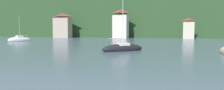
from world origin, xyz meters
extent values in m
cube|color=#264223|center=(0.00, 126.50, 9.78)|extent=(352.00, 56.49, 19.57)
ellipsoid|color=#264223|center=(3.15, 140.62, 6.85)|extent=(246.40, 39.55, 37.79)
cube|color=gray|center=(-36.26, 92.31, 3.95)|extent=(6.62, 4.12, 7.89)
pyramid|color=brown|center=(-36.26, 92.31, 9.23)|extent=(6.95, 4.32, 1.44)
cube|color=beige|center=(-12.09, 92.73, 4.27)|extent=(5.33, 4.95, 8.55)
pyramid|color=brown|center=(-12.09, 92.73, 10.15)|extent=(5.59, 5.20, 1.73)
cube|color=#BCB29E|center=(12.09, 91.76, 2.86)|extent=(3.59, 3.02, 5.73)
pyramid|color=brown|center=(12.09, 91.76, 6.71)|extent=(3.77, 3.17, 1.06)
ellipsoid|color=black|center=(0.18, 41.31, 0.30)|extent=(5.55, 5.40, 1.33)
cylinder|color=#B7B7BC|center=(0.18, 41.31, 4.89)|extent=(0.07, 0.07, 8.45)
cylinder|color=#ADADB2|center=(-0.61, 40.56, 1.68)|extent=(1.61, 1.55, 0.07)
cube|color=silver|center=(0.18, 41.31, 0.88)|extent=(1.93, 1.92, 0.43)
ellipsoid|color=white|center=(-31.27, 60.25, 0.38)|extent=(4.20, 6.14, 1.67)
cylinder|color=#B7B7BC|center=(-31.27, 60.25, 3.77)|extent=(0.07, 0.07, 5.87)
cylinder|color=#ADADB2|center=(-30.75, 61.30, 1.54)|extent=(1.12, 2.14, 0.07)
cube|color=silver|center=(-31.27, 60.25, 1.19)|extent=(1.68, 1.87, 0.71)
sphere|color=red|center=(-5.99, 58.54, 0.00)|extent=(0.44, 0.44, 0.44)
camera|label=1|loc=(6.39, 13.42, 2.64)|focal=34.38mm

